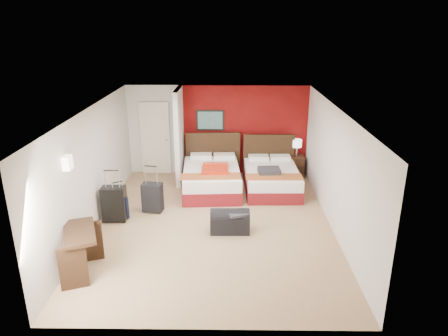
{
  "coord_description": "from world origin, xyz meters",
  "views": [
    {
      "loc": [
        0.33,
        -8.03,
        4.14
      ],
      "look_at": [
        0.21,
        0.8,
        1.0
      ],
      "focal_mm": 33.28,
      "sensor_mm": 36.0,
      "label": 1
    }
  ],
  "objects_px": {
    "desk": "(82,252)",
    "suitcase_charcoal": "(153,198)",
    "nightstand": "(296,166)",
    "table_lamp": "(297,148)",
    "duffel_bag": "(230,222)",
    "bed_right": "(271,180)",
    "red_suitcase_open": "(215,167)",
    "suitcase_navy": "(120,209)",
    "suitcase_black": "(114,205)",
    "bed_left": "(212,179)"
  },
  "relations": [
    {
      "from": "nightstand",
      "to": "suitcase_navy",
      "type": "distance_m",
      "value": 5.08
    },
    {
      "from": "suitcase_black",
      "to": "duffel_bag",
      "type": "bearing_deg",
      "value": -10.92
    },
    {
      "from": "nightstand",
      "to": "table_lamp",
      "type": "xyz_separation_m",
      "value": [
        0.0,
        0.0,
        0.54
      ]
    },
    {
      "from": "suitcase_charcoal",
      "to": "suitcase_navy",
      "type": "relative_size",
      "value": 1.33
    },
    {
      "from": "suitcase_black",
      "to": "suitcase_charcoal",
      "type": "height_order",
      "value": "suitcase_black"
    },
    {
      "from": "suitcase_charcoal",
      "to": "suitcase_navy",
      "type": "bearing_deg",
      "value": -138.43
    },
    {
      "from": "suitcase_black",
      "to": "suitcase_charcoal",
      "type": "distance_m",
      "value": 0.88
    },
    {
      "from": "duffel_bag",
      "to": "desk",
      "type": "height_order",
      "value": "desk"
    },
    {
      "from": "red_suitcase_open",
      "to": "duffel_bag",
      "type": "xyz_separation_m",
      "value": [
        0.37,
        -2.09,
        -0.46
      ]
    },
    {
      "from": "table_lamp",
      "to": "duffel_bag",
      "type": "distance_m",
      "value": 3.8
    },
    {
      "from": "bed_right",
      "to": "desk",
      "type": "height_order",
      "value": "desk"
    },
    {
      "from": "bed_left",
      "to": "suitcase_navy",
      "type": "distance_m",
      "value": 2.58
    },
    {
      "from": "suitcase_black",
      "to": "duffel_bag",
      "type": "height_order",
      "value": "suitcase_black"
    },
    {
      "from": "red_suitcase_open",
      "to": "duffel_bag",
      "type": "height_order",
      "value": "red_suitcase_open"
    },
    {
      "from": "table_lamp",
      "to": "suitcase_charcoal",
      "type": "xyz_separation_m",
      "value": [
        -3.6,
        -2.35,
        -0.51
      ]
    },
    {
      "from": "desk",
      "to": "suitcase_charcoal",
      "type": "bearing_deg",
      "value": 52.22
    },
    {
      "from": "red_suitcase_open",
      "to": "desk",
      "type": "bearing_deg",
      "value": -122.17
    },
    {
      "from": "suitcase_black",
      "to": "suitcase_navy",
      "type": "xyz_separation_m",
      "value": [
        0.09,
        0.05,
        -0.13
      ]
    },
    {
      "from": "bed_right",
      "to": "red_suitcase_open",
      "type": "distance_m",
      "value": 1.5
    },
    {
      "from": "table_lamp",
      "to": "suitcase_charcoal",
      "type": "bearing_deg",
      "value": -146.9
    },
    {
      "from": "desk",
      "to": "suitcase_navy",
      "type": "bearing_deg",
      "value": 66.26
    },
    {
      "from": "duffel_bag",
      "to": "table_lamp",
      "type": "bearing_deg",
      "value": 59.72
    },
    {
      "from": "bed_right",
      "to": "red_suitcase_open",
      "type": "height_order",
      "value": "red_suitcase_open"
    },
    {
      "from": "red_suitcase_open",
      "to": "nightstand",
      "type": "bearing_deg",
      "value": 26.34
    },
    {
      "from": "bed_left",
      "to": "desk",
      "type": "bearing_deg",
      "value": -122.27
    },
    {
      "from": "duffel_bag",
      "to": "desk",
      "type": "relative_size",
      "value": 0.81
    },
    {
      "from": "bed_right",
      "to": "red_suitcase_open",
      "type": "bearing_deg",
      "value": -175.32
    },
    {
      "from": "table_lamp",
      "to": "duffel_bag",
      "type": "height_order",
      "value": "table_lamp"
    },
    {
      "from": "bed_left",
      "to": "duffel_bag",
      "type": "height_order",
      "value": "bed_left"
    },
    {
      "from": "table_lamp",
      "to": "duffel_bag",
      "type": "xyz_separation_m",
      "value": [
        -1.84,
        -3.26,
        -0.63
      ]
    },
    {
      "from": "suitcase_charcoal",
      "to": "bed_left",
      "type": "bearing_deg",
      "value": 53.56
    },
    {
      "from": "nightstand",
      "to": "suitcase_navy",
      "type": "relative_size",
      "value": 1.22
    },
    {
      "from": "bed_left",
      "to": "suitcase_black",
      "type": "distance_m",
      "value": 2.68
    },
    {
      "from": "bed_right",
      "to": "duffel_bag",
      "type": "xyz_separation_m",
      "value": [
        -1.07,
        -2.24,
        -0.08
      ]
    },
    {
      "from": "desk",
      "to": "suitcase_black",
      "type": "bearing_deg",
      "value": 68.7
    },
    {
      "from": "table_lamp",
      "to": "duffel_bag",
      "type": "relative_size",
      "value": 0.58
    },
    {
      "from": "bed_left",
      "to": "suitcase_black",
      "type": "bearing_deg",
      "value": -143.01
    },
    {
      "from": "red_suitcase_open",
      "to": "bed_right",
      "type": "bearing_deg",
      "value": 4.17
    },
    {
      "from": "nightstand",
      "to": "desk",
      "type": "bearing_deg",
      "value": -131.21
    },
    {
      "from": "suitcase_navy",
      "to": "duffel_bag",
      "type": "height_order",
      "value": "suitcase_navy"
    },
    {
      "from": "suitcase_navy",
      "to": "duffel_bag",
      "type": "distance_m",
      "value": 2.47
    },
    {
      "from": "suitcase_charcoal",
      "to": "duffel_bag",
      "type": "relative_size",
      "value": 0.81
    },
    {
      "from": "suitcase_charcoal",
      "to": "nightstand",
      "type": "bearing_deg",
      "value": 42.05
    },
    {
      "from": "bed_right",
      "to": "table_lamp",
      "type": "distance_m",
      "value": 1.4
    },
    {
      "from": "nightstand",
      "to": "suitcase_black",
      "type": "xyz_separation_m",
      "value": [
        -4.34,
        -2.82,
        0.08
      ]
    },
    {
      "from": "table_lamp",
      "to": "desk",
      "type": "distance_m",
      "value": 6.53
    },
    {
      "from": "bed_right",
      "to": "table_lamp",
      "type": "height_order",
      "value": "table_lamp"
    },
    {
      "from": "bed_left",
      "to": "bed_right",
      "type": "relative_size",
      "value": 1.07
    },
    {
      "from": "bed_right",
      "to": "duffel_bag",
      "type": "bearing_deg",
      "value": -116.7
    },
    {
      "from": "red_suitcase_open",
      "to": "desk",
      "type": "xyz_separation_m",
      "value": [
        -2.16,
        -3.66,
        -0.25
      ]
    }
  ]
}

